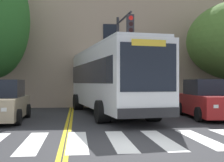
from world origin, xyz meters
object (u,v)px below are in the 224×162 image
car_red_far_lane (208,100)px  traffic_light_overhead (123,45)px  car_grey_behind_bus (88,93)px  car_tan_near_lane (2,102)px  city_bus (107,78)px

car_red_far_lane → traffic_light_overhead: 5.41m
car_red_far_lane → car_grey_behind_bus: car_red_far_lane is taller
car_tan_near_lane → traffic_light_overhead: traffic_light_overhead is taller
car_red_far_lane → traffic_light_overhead: traffic_light_overhead is taller
traffic_light_overhead → city_bus: bearing=176.6°
city_bus → traffic_light_overhead: traffic_light_overhead is taller
car_red_far_lane → traffic_light_overhead: (-3.77, 2.57, 2.91)m
city_bus → car_grey_behind_bus: bearing=94.4°
car_tan_near_lane → traffic_light_overhead: 7.05m
car_grey_behind_bus → traffic_light_overhead: bearing=-80.5°
car_red_far_lane → traffic_light_overhead: size_ratio=0.86×
car_red_far_lane → traffic_light_overhead: bearing=145.7°
car_grey_behind_bus → traffic_light_overhead: (1.60, -9.58, 2.94)m
car_grey_behind_bus → car_tan_near_lane: bearing=-108.7°
car_tan_near_lane → car_grey_behind_bus: 13.05m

